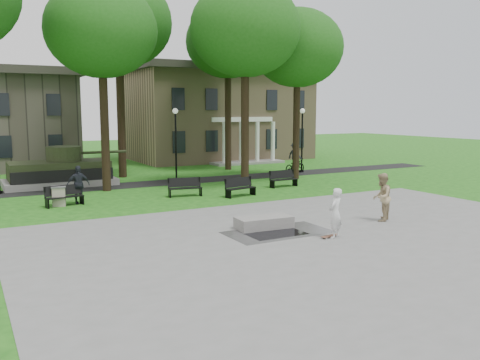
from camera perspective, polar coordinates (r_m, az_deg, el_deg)
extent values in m
plane|color=#195313|center=(22.36, 3.42, -4.06)|extent=(120.00, 120.00, 0.00)
cube|color=gray|center=(18.44, 11.79, -6.77)|extent=(22.00, 16.00, 0.02)
cube|color=black|center=(32.98, -7.76, -0.24)|extent=(44.00, 2.60, 0.01)
cube|color=#9E8460|center=(49.50, -2.84, 7.15)|extent=(16.00, 11.00, 8.00)
cube|color=#38332D|center=(49.63, -2.88, 12.12)|extent=(17.00, 12.00, 0.60)
cube|color=silver|center=(44.63, 0.28, 6.82)|extent=(6.00, 0.30, 0.40)
cylinder|color=black|center=(29.88, -14.97, 6.42)|extent=(0.48, 0.48, 8.00)
ellipsoid|color=#1B5413|center=(30.19, -15.32, 15.95)|extent=(6.20, 6.20, 5.27)
cylinder|color=black|center=(30.98, 0.56, 7.03)|extent=(0.50, 0.50, 8.32)
ellipsoid|color=#1B5413|center=(31.33, 0.58, 16.58)|extent=(6.60, 6.60, 5.61)
cylinder|color=black|center=(34.23, 6.35, 6.52)|extent=(0.46, 0.46, 7.68)
ellipsoid|color=#1B5413|center=(34.46, 6.48, 14.53)|extent=(6.00, 6.00, 5.10)
cylinder|color=black|center=(35.83, -13.24, 7.70)|extent=(0.54, 0.54, 9.28)
ellipsoid|color=#1B5413|center=(36.30, -13.54, 16.89)|extent=(7.20, 7.20, 6.12)
cylinder|color=black|center=(39.44, -1.35, 7.44)|extent=(0.50, 0.50, 8.64)
ellipsoid|color=#1B5413|center=(39.77, -1.38, 15.24)|extent=(6.40, 6.40, 5.44)
cylinder|color=black|center=(31.17, -25.38, -1.26)|extent=(0.32, 0.32, 0.16)
cylinder|color=black|center=(33.20, -7.21, 3.64)|extent=(0.12, 0.12, 4.40)
sphere|color=silver|center=(33.12, -7.28, 7.69)|extent=(0.36, 0.36, 0.36)
cylinder|color=black|center=(33.43, -7.14, 0.01)|extent=(0.32, 0.32, 0.16)
cylinder|color=black|center=(38.03, 6.97, 4.17)|extent=(0.12, 0.12, 4.40)
sphere|color=silver|center=(37.95, 7.03, 7.71)|extent=(0.36, 0.36, 0.36)
cylinder|color=black|center=(38.22, 6.92, 1.00)|extent=(0.32, 0.32, 0.16)
cube|color=gray|center=(33.20, -19.55, -0.23)|extent=(6.50, 3.40, 0.40)
cube|color=#2C341B|center=(33.11, -19.61, 1.06)|extent=(5.80, 2.80, 1.10)
cube|color=black|center=(31.81, -19.20, 0.45)|extent=(5.80, 0.35, 0.70)
cube|color=black|center=(34.46, -19.96, 0.95)|extent=(5.80, 0.35, 0.70)
cylinder|color=#2C341B|center=(33.06, -19.18, 2.81)|extent=(2.10, 2.10, 0.90)
cylinder|color=#2C341B|center=(33.52, -15.30, 3.03)|extent=(3.20, 0.18, 0.18)
cube|color=black|center=(19.11, 4.14, -6.06)|extent=(2.20, 1.20, 0.00)
cube|color=gray|center=(19.97, 2.70, -4.78)|extent=(2.27, 1.15, 0.45)
cube|color=brown|center=(18.83, 10.05, -6.27)|extent=(0.80, 0.34, 0.07)
imported|color=silver|center=(18.64, 10.66, -3.67)|extent=(0.79, 0.70, 1.82)
imported|color=tan|center=(21.92, 15.62, -1.86)|extent=(1.23, 1.18, 2.01)
imported|color=#21242D|center=(26.39, -17.71, -0.49)|extent=(1.13, 0.50, 1.90)
imported|color=black|center=(37.44, 6.17, 1.58)|extent=(2.19, 1.26, 1.09)
imported|color=#20242B|center=(37.37, 6.19, 2.82)|extent=(0.97, 1.31, 1.82)
cube|color=black|center=(25.93, -19.10, -1.81)|extent=(1.85, 0.78, 0.05)
cube|color=black|center=(26.10, -19.21, -1.09)|extent=(1.80, 0.49, 0.50)
cube|color=black|center=(25.84, -20.93, -2.44)|extent=(0.14, 0.45, 0.45)
cube|color=black|center=(26.12, -17.24, -2.17)|extent=(0.14, 0.45, 0.45)
cube|color=black|center=(27.38, -6.18, -0.93)|extent=(1.85, 0.73, 0.05)
cube|color=black|center=(27.54, -6.36, -0.25)|extent=(1.80, 0.44, 0.50)
cube|color=black|center=(27.11, -7.83, -1.53)|extent=(0.13, 0.45, 0.45)
cube|color=black|center=(27.75, -4.55, -1.26)|extent=(0.13, 0.45, 0.45)
cube|color=black|center=(27.22, 0.08, -0.93)|extent=(1.85, 0.77, 0.05)
cube|color=black|center=(27.37, -0.14, -0.25)|extent=(1.80, 0.47, 0.50)
cube|color=black|center=(26.86, -1.51, -1.54)|extent=(0.14, 0.45, 0.45)
cube|color=black|center=(27.67, 1.62, -1.26)|extent=(0.14, 0.45, 0.45)
cube|color=black|center=(30.72, 4.94, 0.05)|extent=(1.82, 0.53, 0.05)
cube|color=black|center=(30.86, 4.72, 0.65)|extent=(1.80, 0.23, 0.50)
cube|color=black|center=(30.29, 3.59, -0.48)|extent=(0.08, 0.45, 0.45)
cube|color=black|center=(31.23, 6.23, -0.26)|extent=(0.08, 0.45, 0.45)
cube|color=#A09A83|center=(26.09, -19.66, -1.78)|extent=(0.72, 0.72, 0.90)
cube|color=#4C4C4C|center=(26.02, -19.71, -0.74)|extent=(0.79, 0.79, 0.06)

